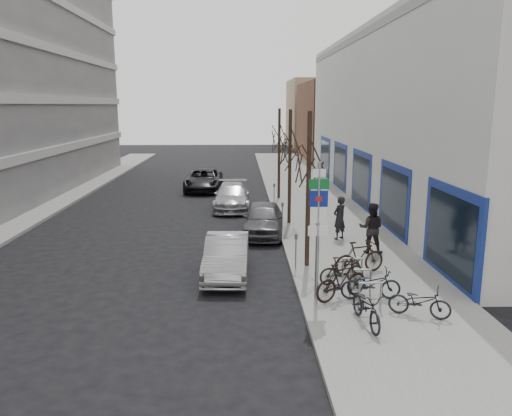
{
  "coord_description": "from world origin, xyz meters",
  "views": [
    {
      "loc": [
        0.28,
        -13.24,
        5.69
      ],
      "look_at": [
        0.84,
        4.58,
        2.0
      ],
      "focal_mm": 35.0,
      "sensor_mm": 36.0,
      "label": 1
    }
  ],
  "objects": [
    {
      "name": "highway_sign_pole",
      "position": [
        2.4,
        -0.01,
        2.46
      ],
      "size": [
        0.55,
        0.1,
        4.2
      ],
      "color": "gray",
      "rests_on": "ground"
    },
    {
      "name": "bike_rack",
      "position": [
        3.8,
        0.6,
        0.66
      ],
      "size": [
        0.66,
        2.26,
        0.83
      ],
      "color": "gray",
      "rests_on": "sidewalk_east"
    },
    {
      "name": "bike_far_inner",
      "position": [
        4.23,
        2.55,
        0.73
      ],
      "size": [
        1.99,
        1.21,
        1.16
      ],
      "primitive_type": "imported",
      "rotation": [
        0.0,
        0.0,
        1.93
      ],
      "color": "black",
      "rests_on": "sidewalk_east"
    },
    {
      "name": "meter_mid",
      "position": [
        2.15,
        8.5,
        0.92
      ],
      "size": [
        0.1,
        0.08,
        1.27
      ],
      "color": "gray",
      "rests_on": "sidewalk_east"
    },
    {
      "name": "meter_back",
      "position": [
        2.15,
        14.0,
        0.92
      ],
      "size": [
        0.1,
        0.08,
        1.27
      ],
      "color": "gray",
      "rests_on": "sidewalk_east"
    },
    {
      "name": "parked_car_mid",
      "position": [
        1.28,
        8.31,
        0.73
      ],
      "size": [
        2.08,
        4.4,
        1.45
      ],
      "primitive_type": "imported",
      "rotation": [
        0.0,
        0.0,
        -0.09
      ],
      "color": "#46464B",
      "rests_on": "ground"
    },
    {
      "name": "tree_mid",
      "position": [
        2.6,
        10.0,
        4.1
      ],
      "size": [
        1.8,
        1.8,
        5.5
      ],
      "color": "black",
      "rests_on": "ground"
    },
    {
      "name": "bike_near_right",
      "position": [
        3.19,
        0.34,
        0.72
      ],
      "size": [
        1.91,
        1.41,
        1.14
      ],
      "primitive_type": "imported",
      "rotation": [
        0.0,
        0.0,
        2.08
      ],
      "color": "black",
      "rests_on": "sidewalk_east"
    },
    {
      "name": "sidewalk_west",
      "position": [
        -11.0,
        10.0,
        0.07
      ],
      "size": [
        3.0,
        70.0,
        0.15
      ],
      "primitive_type": "cube",
      "color": "slate",
      "rests_on": "ground"
    },
    {
      "name": "meter_front",
      "position": [
        2.15,
        3.0,
        0.92
      ],
      "size": [
        0.1,
        0.08,
        1.27
      ],
      "color": "gray",
      "rests_on": "sidewalk_east"
    },
    {
      "name": "tree_far",
      "position": [
        2.6,
        16.5,
        4.1
      ],
      "size": [
        1.8,
        1.8,
        5.5
      ],
      "color": "black",
      "rests_on": "ground"
    },
    {
      "name": "bike_near_left",
      "position": [
        3.49,
        -1.38,
        0.71
      ],
      "size": [
        0.78,
        1.88,
        1.11
      ],
      "primitive_type": "imported",
      "rotation": [
        0.0,
        0.0,
        0.13
      ],
      "color": "black",
      "rests_on": "sidewalk_east"
    },
    {
      "name": "brick_building_far",
      "position": [
        13.0,
        40.0,
        4.0
      ],
      "size": [
        12.0,
        14.0,
        8.0
      ],
      "primitive_type": "cube",
      "color": "brown",
      "rests_on": "ground"
    },
    {
      "name": "pedestrian_far",
      "position": [
        5.23,
        4.94,
        1.13
      ],
      "size": [
        0.83,
        0.68,
        1.96
      ],
      "primitive_type": "imported",
      "rotation": [
        0.0,
        0.0,
        2.85
      ],
      "color": "black",
      "rests_on": "sidewalk_east"
    },
    {
      "name": "lane_car",
      "position": [
        -2.21,
        20.28,
        0.72
      ],
      "size": [
        2.46,
        5.21,
        1.44
      ],
      "primitive_type": "imported",
      "rotation": [
        0.0,
        0.0,
        -0.01
      ],
      "color": "black",
      "rests_on": "ground"
    },
    {
      "name": "ground",
      "position": [
        0.0,
        0.0,
        0.0
      ],
      "size": [
        120.0,
        120.0,
        0.0
      ],
      "primitive_type": "plane",
      "color": "black",
      "rests_on": "ground"
    },
    {
      "name": "bike_far_curb",
      "position": [
        5.02,
        -0.92,
        0.65
      ],
      "size": [
        1.68,
        1.11,
        0.99
      ],
      "primitive_type": "imported",
      "rotation": [
        0.0,
        0.0,
        1.15
      ],
      "color": "black",
      "rests_on": "sidewalk_east"
    },
    {
      "name": "tree_near",
      "position": [
        2.6,
        3.5,
        4.1
      ],
      "size": [
        1.8,
        1.8,
        5.5
      ],
      "color": "black",
      "rests_on": "ground"
    },
    {
      "name": "bike_mid_inner",
      "position": [
        3.45,
        1.59,
        0.62
      ],
      "size": [
        1.6,
        0.82,
        0.93
      ],
      "primitive_type": "imported",
      "rotation": [
        0.0,
        0.0,
        1.82
      ],
      "color": "black",
      "rests_on": "sidewalk_east"
    },
    {
      "name": "tan_building_far",
      "position": [
        13.5,
        55.0,
        4.5
      ],
      "size": [
        13.0,
        12.0,
        9.0
      ],
      "primitive_type": "cube",
      "color": "#937A5B",
      "rests_on": "ground"
    },
    {
      "name": "parked_car_back",
      "position": [
        -0.2,
        14.1,
        0.7
      ],
      "size": [
        2.01,
        4.82,
        1.39
      ],
      "primitive_type": "imported",
      "rotation": [
        0.0,
        0.0,
        -0.01
      ],
      "color": "#9E9DA2",
      "rests_on": "ground"
    },
    {
      "name": "sidewalk_east",
      "position": [
        4.5,
        10.0,
        0.07
      ],
      "size": [
        5.0,
        70.0,
        0.15
      ],
      "primitive_type": "cube",
      "color": "slate",
      "rests_on": "ground"
    },
    {
      "name": "pedestrian_near",
      "position": [
        4.41,
        6.96,
        1.06
      ],
      "size": [
        0.79,
        0.76,
        1.82
      ],
      "primitive_type": "imported",
      "rotation": [
        0.0,
        0.0,
        3.81
      ],
      "color": "black",
      "rests_on": "sidewalk_east"
    },
    {
      "name": "bike_mid_curb",
      "position": [
        4.04,
        0.32,
        0.69
      ],
      "size": [
        1.76,
        0.54,
        1.07
      ],
      "primitive_type": "imported",
      "rotation": [
        0.0,
        0.0,
        1.56
      ],
      "color": "black",
      "rests_on": "sidewalk_east"
    },
    {
      "name": "parked_car_front",
      "position": [
        -0.2,
        2.96,
        0.68
      ],
      "size": [
        1.56,
        4.15,
        1.35
      ],
      "primitive_type": "imported",
      "rotation": [
        0.0,
        0.0,
        -0.03
      ],
      "color": "#9B9BA0",
      "rests_on": "ground"
    }
  ]
}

